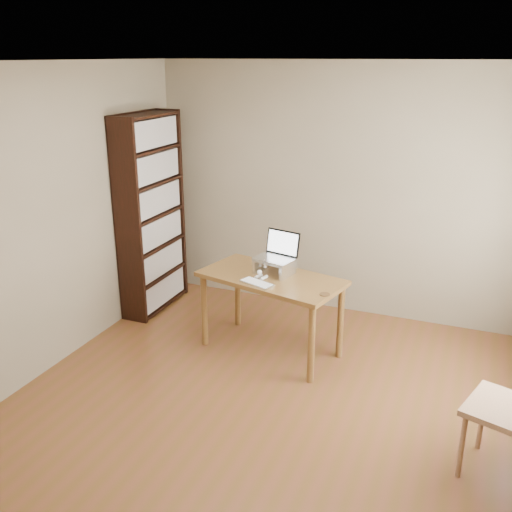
{
  "coord_description": "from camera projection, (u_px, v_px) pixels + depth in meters",
  "views": [
    {
      "loc": [
        1.39,
        -3.42,
        2.64
      ],
      "look_at": [
        -0.43,
        1.05,
        0.93
      ],
      "focal_mm": 40.0,
      "sensor_mm": 36.0,
      "label": 1
    }
  ],
  "objects": [
    {
      "name": "room",
      "position": [
        262.0,
        260.0,
        3.92
      ],
      "size": [
        4.04,
        4.54,
        2.64
      ],
      "color": "brown",
      "rests_on": "ground"
    },
    {
      "name": "cat",
      "position": [
        273.0,
        266.0,
        5.23
      ],
      "size": [
        0.24,
        0.48,
        0.15
      ],
      "rotation": [
        0.0,
        0.0,
        -0.26
      ],
      "color": "#443B35",
      "rests_on": "desk"
    },
    {
      "name": "bookshelf",
      "position": [
        151.0,
        214.0,
        6.01
      ],
      "size": [
        0.3,
        0.9,
        2.1
      ],
      "color": "black",
      "rests_on": "ground"
    },
    {
      "name": "laptop_stand",
      "position": [
        274.0,
        265.0,
        5.19
      ],
      "size": [
        0.32,
        0.25,
        0.13
      ],
      "rotation": [
        0.0,
        0.0,
        -0.23
      ],
      "color": "silver",
      "rests_on": "desk"
    },
    {
      "name": "laptop",
      "position": [
        277.0,
        251.0,
        5.2
      ],
      "size": [
        0.39,
        0.36,
        0.24
      ],
      "rotation": [
        0.0,
        0.0,
        -0.23
      ],
      "color": "silver",
      "rests_on": "laptop_stand"
    },
    {
      "name": "keyboard",
      "position": [
        257.0,
        283.0,
        4.97
      ],
      "size": [
        0.33,
        0.23,
        0.02
      ],
      "rotation": [
        0.0,
        0.0,
        -0.35
      ],
      "color": "silver",
      "rests_on": "desk"
    },
    {
      "name": "desk",
      "position": [
        271.0,
        287.0,
        5.18
      ],
      "size": [
        1.4,
        0.92,
        0.75
      ],
      "rotation": [
        0.0,
        0.0,
        -0.23
      ],
      "color": "brown",
      "rests_on": "ground"
    },
    {
      "name": "coaster",
      "position": [
        325.0,
        294.0,
        4.75
      ],
      "size": [
        0.09,
        0.09,
        0.01
      ],
      "primitive_type": "cylinder",
      "color": "brown",
      "rests_on": "desk"
    }
  ]
}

